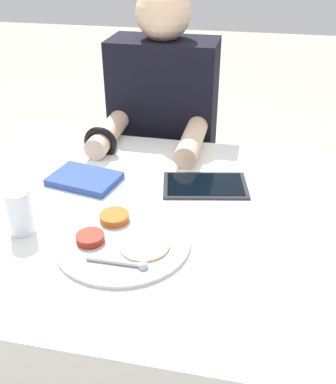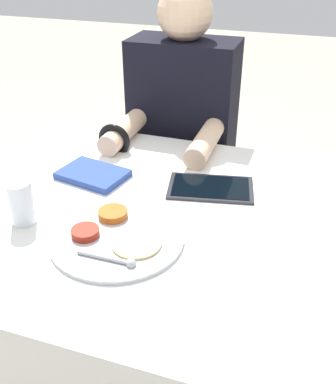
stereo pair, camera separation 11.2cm
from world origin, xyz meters
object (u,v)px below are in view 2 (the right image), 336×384
object	(u,v)px
person_diner	(182,160)
drinking_glass	(21,203)
thali_tray	(116,236)
red_notebook	(93,175)
tablet_device	(211,188)

from	to	relation	value
person_diner	drinking_glass	world-z (taller)	person_diner
thali_tray	red_notebook	xyz separation A→B (m)	(-0.19, 0.25, 0.00)
drinking_glass	thali_tray	bearing A→B (deg)	1.62
tablet_device	red_notebook	bearing A→B (deg)	-172.81
red_notebook	drinking_glass	xyz separation A→B (m)	(-0.06, -0.26, 0.05)
person_diner	drinking_glass	size ratio (longest dim) A/B	10.76
red_notebook	tablet_device	size ratio (longest dim) A/B	0.81
red_notebook	drinking_glass	size ratio (longest dim) A/B	1.89
red_notebook	tablet_device	bearing A→B (deg)	7.19
person_diner	drinking_glass	xyz separation A→B (m)	(-0.18, -0.75, 0.21)
red_notebook	person_diner	world-z (taller)	person_diner
red_notebook	person_diner	bearing A→B (deg)	75.70
red_notebook	drinking_glass	distance (m)	0.27
drinking_glass	red_notebook	bearing A→B (deg)	77.41
red_notebook	drinking_glass	bearing A→B (deg)	-102.59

